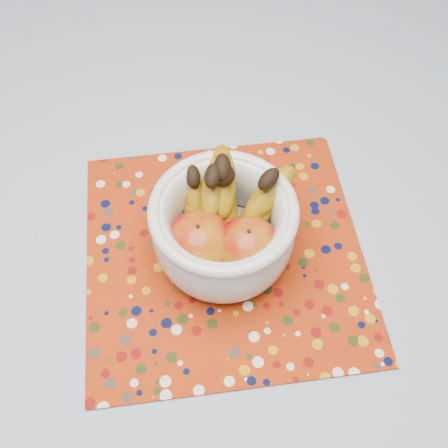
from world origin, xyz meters
The scene contains 4 objects.
table centered at (0.00, 0.00, 0.67)m, with size 1.20×1.20×0.75m.
tablecloth centered at (0.00, 0.00, 0.76)m, with size 1.32×1.32×0.01m, color slate.
placemat centered at (0.08, -0.02, 0.76)m, with size 0.39×0.39×0.00m, color #902507.
fruit_bowl centered at (0.08, -0.01, 0.83)m, with size 0.22×0.21×0.16m.
Camera 1 is at (0.13, -0.39, 1.41)m, focal length 42.00 mm.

